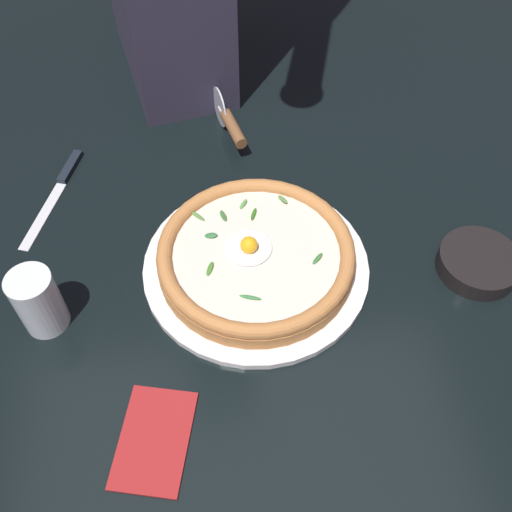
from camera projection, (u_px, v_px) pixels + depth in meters
ground_plane at (249, 266)px, 0.94m from camera, size 2.40×2.40×0.03m
pizza_plate at (256, 266)px, 0.92m from camera, size 0.36×0.36×0.01m
pizza at (256, 255)px, 0.90m from camera, size 0.31×0.31×0.06m
side_bowl at (478, 263)px, 0.91m from camera, size 0.13×0.13×0.03m
pizza_cutter at (227, 122)px, 1.08m from camera, size 0.15×0.05×0.08m
table_knife at (61, 183)px, 1.03m from camera, size 0.23×0.09×0.01m
drinking_glass at (40, 304)px, 0.83m from camera, size 0.06×0.06×0.11m
folded_napkin at (154, 439)px, 0.75m from camera, size 0.16×0.12×0.01m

